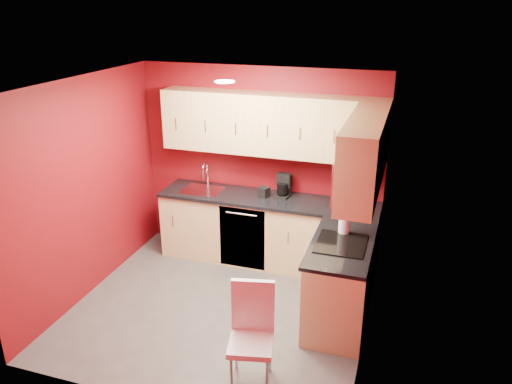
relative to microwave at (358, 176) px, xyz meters
The scene contains 21 objects.
floor 2.18m from the microwave, behind, with size 3.20×3.20×0.00m, color #4A4745.
ceiling 1.64m from the microwave, behind, with size 3.20×3.20×0.00m, color white.
wall_back 1.95m from the microwave, 136.99° to the left, with size 3.20×3.20×0.00m, color #65090D.
wall_front 2.24m from the microwave, 129.35° to the right, with size 3.20×3.20×0.00m, color #65090D.
wall_left 3.03m from the microwave, behind, with size 3.00×3.00×0.00m, color #65090D.
wall_right 0.50m from the microwave, 44.09° to the right, with size 3.00×3.00×0.00m, color #65090D.
base_cabinets_back 1.98m from the microwave, 140.04° to the left, with size 2.80×0.60×0.87m, color tan.
base_cabinets_right 1.23m from the microwave, 151.81° to the left, with size 0.60×1.30×0.87m, color tan.
countertop_back 1.73m from the microwave, 140.47° to the left, with size 2.80×0.63×0.04m, color black.
countertop_right 0.78m from the microwave, 162.04° to the left, with size 0.63×1.27×0.04m, color black.
upper_cabinets_back 1.65m from the microwave, 136.69° to the left, with size 2.80×0.35×0.75m, color tan.
upper_cabinets_right 0.33m from the microwave, 82.65° to the left, with size 0.35×1.55×0.75m.
microwave is the anchor object (origin of this frame).
cooktop 0.75m from the microwave, behind, with size 0.50×0.55×0.01m, color black.
sink 2.43m from the microwave, 154.40° to the left, with size 0.52×0.42×0.35m.
dishwasher_front 2.02m from the microwave, 153.81° to the left, with size 0.60×0.02×0.82m, color black.
downlight 1.62m from the microwave, behind, with size 0.20×0.20×0.01m, color white.
coffee_maker 1.61m from the microwave, 133.43° to the left, with size 0.18×0.23×0.29m, color black, non-canonical shape.
napkin_holder 1.75m from the microwave, 140.93° to the left, with size 0.12×0.12×0.13m, color black, non-canonical shape.
paper_towel 0.68m from the microwave, 116.52° to the left, with size 0.15×0.15×0.27m, color white, non-canonical shape.
dining_chair 1.82m from the microwave, 120.10° to the right, with size 0.39×0.41×0.96m, color silver, non-canonical shape.
Camera 1 is at (1.85, -4.42, 3.27)m, focal length 35.00 mm.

